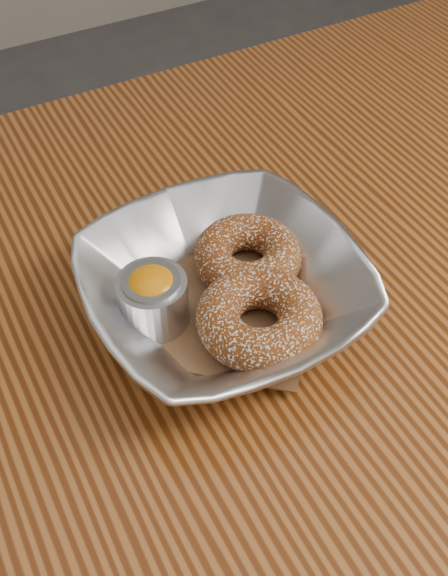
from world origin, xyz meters
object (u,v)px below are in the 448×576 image
donut_back (247,256)px  donut_front (259,318)px  ramekin (153,298)px  table (285,375)px  serving_bowl (224,290)px

donut_back → donut_front: donut_front is taller
donut_back → ramekin: (-0.09, -0.01, 0.01)m
table → donut_front: bearing=-160.4°
table → serving_bowl: 0.14m
serving_bowl → donut_back: bearing=35.5°
table → serving_bowl: serving_bowl is taller
donut_front → ramekin: bearing=142.0°
table → donut_back: donut_back is taller
ramekin → serving_bowl: bearing=-13.3°
donut_front → serving_bowl: bearing=104.9°
donut_front → table: bearing=19.6°
serving_bowl → table: bearing=-23.6°
donut_back → donut_front: bearing=-112.1°
table → donut_back: bearing=108.8°
serving_bowl → donut_back: serving_bowl is taller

